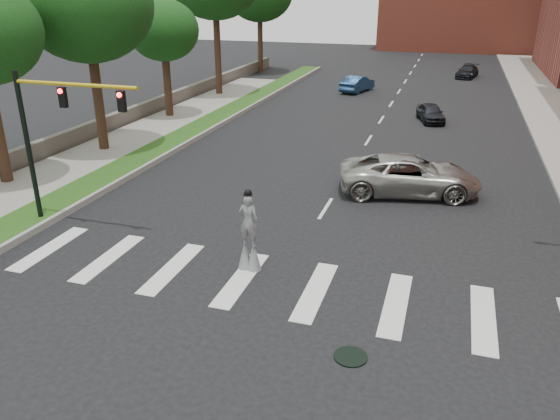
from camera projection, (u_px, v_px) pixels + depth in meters
The scene contains 14 objects.
ground_plane at pixel (268, 301), 17.09m from camera, with size 160.00×160.00×0.00m, color black.
grass_median at pixel (203, 125), 37.87m from camera, with size 2.00×60.00×0.25m, color #1E4513.
median_curb at pixel (217, 126), 37.57m from camera, with size 0.20×60.00×0.28m, color gray.
sidewalk_left at pixel (76, 164), 29.90m from camera, with size 4.00×60.00×0.18m, color gray.
stone_wall at pixel (148, 109), 41.00m from camera, with size 0.50×56.00×1.10m, color #534E47.
manhole at pixel (350, 357), 14.49m from camera, with size 0.90×0.90×0.04m, color black.
traffic_signal at pixel (50, 126), 20.87m from camera, with size 5.30×0.23×6.20m.
stilt_performer at pixel (249, 237), 18.57m from camera, with size 0.84×0.53×2.95m.
suv_crossing at pixel (410, 175), 25.57m from camera, with size 3.00×6.50×1.81m, color #A3A09A.
car_near at pixel (431, 113), 39.26m from camera, with size 1.51×3.74×1.28m, color black.
car_mid at pixel (357, 84), 50.17m from camera, with size 1.55×4.45×1.47m, color navy.
car_far at pixel (467, 72), 57.92m from camera, with size 1.77×4.36×1.26m, color black.
tree_2 at pixel (86, 5), 29.39m from camera, with size 7.21×7.21×11.23m.
tree_3 at pixel (163, 31), 38.38m from camera, with size 5.02×5.02×8.34m.
Camera 1 is at (4.79, -13.91, 9.16)m, focal length 35.00 mm.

